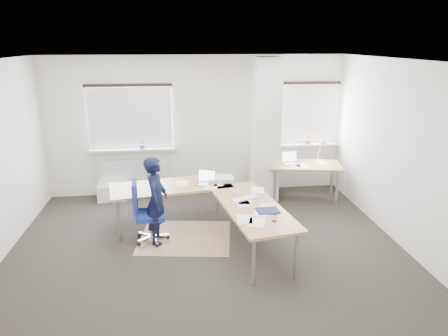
{
  "coord_description": "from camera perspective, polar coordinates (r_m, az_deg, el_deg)",
  "views": [
    {
      "loc": [
        -0.4,
        -5.47,
        3.05
      ],
      "look_at": [
        0.37,
        0.9,
        1.0
      ],
      "focal_mm": 32.0,
      "sensor_mm": 36.0,
      "label": 1
    }
  ],
  "objects": [
    {
      "name": "room_shell",
      "position": [
        6.09,
        -1.23,
        5.36
      ],
      "size": [
        6.04,
        5.04,
        2.82
      ],
      "color": "silver",
      "rests_on": "ground"
    },
    {
      "name": "floor_mat",
      "position": [
        6.61,
        -5.56,
        -9.81
      ],
      "size": [
        1.6,
        1.41,
        0.01
      ],
      "primitive_type": "cube",
      "rotation": [
        0.0,
        0.0,
        -0.14
      ],
      "color": "#947150",
      "rests_on": "ground"
    },
    {
      "name": "person",
      "position": [
        6.28,
        -9.63,
        -4.58
      ],
      "size": [
        0.4,
        0.55,
        1.39
      ],
      "primitive_type": "imported",
      "rotation": [
        0.0,
        0.0,
        1.43
      ],
      "color": "black",
      "rests_on": "ground"
    },
    {
      "name": "ground",
      "position": [
        6.28,
        -2.4,
        -11.39
      ],
      "size": [
        6.0,
        6.0,
        0.0
      ],
      "primitive_type": "plane",
      "color": "#2A2622",
      "rests_on": "ground"
    },
    {
      "name": "desk_main",
      "position": [
        6.35,
        -1.82,
        -4.08
      ],
      "size": [
        2.82,
        2.63,
        0.96
      ],
      "rotation": [
        0.0,
        0.0,
        0.17
      ],
      "color": "olive",
      "rests_on": "ground"
    },
    {
      "name": "white_crate",
      "position": [
        8.33,
        -15.68,
        -3.26
      ],
      "size": [
        0.57,
        0.42,
        0.33
      ],
      "primitive_type": "cube",
      "rotation": [
        0.0,
        0.0,
        0.06
      ],
      "color": "white",
      "rests_on": "ground"
    },
    {
      "name": "task_chair",
      "position": [
        6.47,
        -10.7,
        -7.96
      ],
      "size": [
        0.55,
        0.54,
        1.01
      ],
      "rotation": [
        0.0,
        0.0,
        0.05
      ],
      "color": "navy",
      "rests_on": "ground"
    },
    {
      "name": "desk_side",
      "position": [
        8.05,
        11.52,
        0.25
      ],
      "size": [
        1.5,
        0.93,
        1.22
      ],
      "rotation": [
        0.0,
        0.0,
        -0.17
      ],
      "color": "olive",
      "rests_on": "ground"
    }
  ]
}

